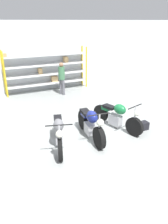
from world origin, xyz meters
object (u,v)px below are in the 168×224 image
(toolbox, at_px, (142,126))
(person_browsing, at_px, (62,76))
(motorcycle_blue, at_px, (91,124))
(shelving_rack, at_px, (47,69))
(motorcycle_green, at_px, (117,116))
(motorcycle_grey, at_px, (59,132))

(toolbox, bearing_deg, person_browsing, 102.78)
(toolbox, bearing_deg, motorcycle_blue, 171.56)
(shelving_rack, bearing_deg, person_browsing, -67.68)
(motorcycle_green, relative_size, person_browsing, 1.29)
(shelving_rack, distance_m, motorcycle_blue, 5.80)
(motorcycle_grey, height_order, motorcycle_green, motorcycle_grey)
(motorcycle_grey, height_order, toolbox, motorcycle_grey)
(motorcycle_green, bearing_deg, motorcycle_grey, -99.61)
(motorcycle_blue, xyz_separation_m, toolbox, (1.90, -0.28, -0.35))
(shelving_rack, relative_size, person_browsing, 2.70)
(motorcycle_green, bearing_deg, toolbox, 40.07)
(motorcycle_green, bearing_deg, motorcycle_blue, -95.30)
(motorcycle_grey, xyz_separation_m, motorcycle_green, (2.25, 0.25, -0.03))
(toolbox, bearing_deg, motorcycle_grey, 175.30)
(shelving_rack, distance_m, motorcycle_grey, 6.00)
(person_browsing, relative_size, toolbox, 3.77)
(motorcycle_green, height_order, toolbox, motorcycle_green)
(motorcycle_grey, relative_size, motorcycle_blue, 1.01)
(shelving_rack, height_order, motorcycle_grey, shelving_rack)
(motorcycle_green, distance_m, person_browsing, 4.52)
(motorcycle_green, xyz_separation_m, person_browsing, (-0.38, 4.47, 0.51))
(motorcycle_grey, distance_m, motorcycle_green, 2.27)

